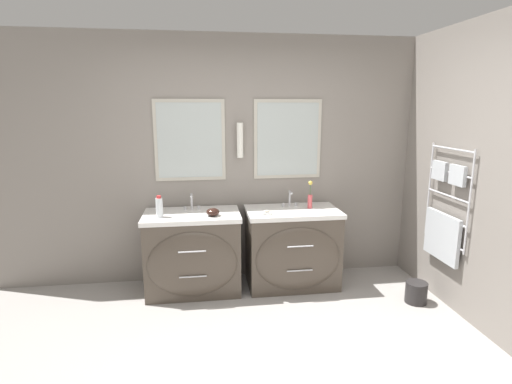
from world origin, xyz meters
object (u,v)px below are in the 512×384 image
object	(u,v)px
vanity_left	(193,253)
vanity_right	(293,248)
flower_vase	(310,198)
waste_bin	(416,292)
amenity_bowl	(213,212)
toiletry_bottle	(159,207)

from	to	relation	value
vanity_left	vanity_right	distance (m)	1.04
vanity_right	flower_vase	bearing A→B (deg)	20.87
vanity_left	waste_bin	world-z (taller)	vanity_left
vanity_right	waste_bin	distance (m)	1.27
flower_vase	waste_bin	bearing A→B (deg)	-33.83
vanity_left	flower_vase	world-z (taller)	flower_vase
waste_bin	vanity_left	bearing A→B (deg)	165.84
vanity_left	waste_bin	distance (m)	2.23
vanity_left	amenity_bowl	bearing A→B (deg)	-22.30
vanity_left	amenity_bowl	size ratio (longest dim) A/B	7.48
toiletry_bottle	waste_bin	size ratio (longest dim) A/B	1.01
flower_vase	waste_bin	xyz separation A→B (m)	(0.92, -0.61, -0.83)
vanity_right	flower_vase	distance (m)	0.56
amenity_bowl	waste_bin	distance (m)	2.13
vanity_left	toiletry_bottle	size ratio (longest dim) A/B	4.54
amenity_bowl	flower_vase	size ratio (longest dim) A/B	0.44
waste_bin	toiletry_bottle	bearing A→B (deg)	168.85
vanity_left	vanity_right	world-z (taller)	same
vanity_left	flower_vase	xyz separation A→B (m)	(1.23, 0.07, 0.52)
amenity_bowl	toiletry_bottle	bearing A→B (deg)	177.03
flower_vase	amenity_bowl	bearing A→B (deg)	-171.19
vanity_right	flower_vase	xyz separation A→B (m)	(0.19, 0.07, 0.52)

